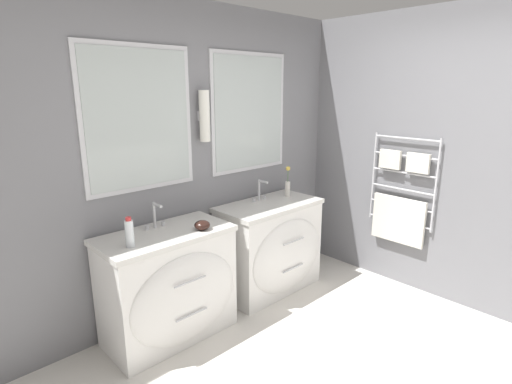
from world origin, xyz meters
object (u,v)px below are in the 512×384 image
Objects in this scene: toiletry_bottle at (129,233)px; flower_vase at (288,185)px; vanity_left at (170,285)px; vanity_right at (271,247)px; amenity_bowl at (202,225)px.

toiletry_bottle is 1.76m from flower_vase.
flower_vase reaches higher than vanity_left.
vanity_left is 4.74× the size of toiletry_bottle.
toiletry_bottle is (-1.43, -0.05, 0.53)m from vanity_right.
toiletry_bottle is at bearing -170.53° from vanity_left.
flower_vase is at bearing 9.69° from amenity_bowl.
vanity_right is at bearing -164.10° from flower_vase.
vanity_left and vanity_right have the same top height.
amenity_bowl reaches higher than vanity_left.
flower_vase is (1.19, 0.20, 0.08)m from amenity_bowl.
toiletry_bottle is at bearing -175.33° from flower_vase.
vanity_right is at bearing 0.00° from vanity_left.
toiletry_bottle reaches higher than amenity_bowl.
vanity_right is 3.33× the size of flower_vase.
vanity_left is 1.12m from vanity_right.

